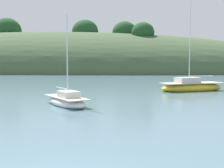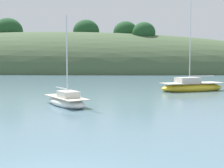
% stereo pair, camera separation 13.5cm
% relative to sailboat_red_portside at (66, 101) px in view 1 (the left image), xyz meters
% --- Properties ---
extents(far_shoreline_hill, '(150.00, 36.00, 26.17)m').
position_rel_sailboat_red_portside_xyz_m(far_shoreline_hill, '(-22.06, 61.94, -0.18)').
color(far_shoreline_hill, '#425638').
rests_on(far_shoreline_hill, ground).
extents(sailboat_red_portside, '(4.53, 5.20, 6.74)m').
position_rel_sailboat_red_portside_xyz_m(sailboat_red_portside, '(0.00, 0.00, 0.00)').
color(sailboat_red_portside, white).
rests_on(sailboat_red_portside, ground).
extents(sailboat_navy_dinghy, '(7.75, 5.32, 10.36)m').
position_rel_sailboat_red_portside_xyz_m(sailboat_navy_dinghy, '(10.95, 11.81, 0.11)').
color(sailboat_navy_dinghy, gold).
rests_on(sailboat_navy_dinghy, ground).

